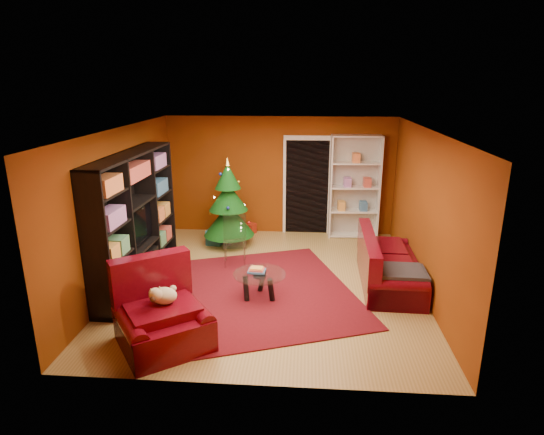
# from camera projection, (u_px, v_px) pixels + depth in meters

# --- Properties ---
(floor) EXTENTS (5.00, 5.50, 0.05)m
(floor) POSITION_uv_depth(u_px,v_px,m) (270.00, 284.00, 7.82)
(floor) COLOR olive
(floor) RESTS_ON ground
(ceiling) EXTENTS (5.00, 5.50, 0.05)m
(ceiling) POSITION_uv_depth(u_px,v_px,m) (270.00, 128.00, 7.05)
(ceiling) COLOR silver
(ceiling) RESTS_ON wall_back
(wall_back) EXTENTS (5.00, 0.05, 2.60)m
(wall_back) POSITION_uv_depth(u_px,v_px,m) (280.00, 176.00, 10.09)
(wall_back) COLOR #79350B
(wall_back) RESTS_ON ground
(wall_left) EXTENTS (0.05, 5.50, 2.60)m
(wall_left) POSITION_uv_depth(u_px,v_px,m) (120.00, 207.00, 7.62)
(wall_left) COLOR #79350B
(wall_left) RESTS_ON ground
(wall_right) EXTENTS (0.05, 5.50, 2.60)m
(wall_right) POSITION_uv_depth(u_px,v_px,m) (427.00, 213.00, 7.25)
(wall_right) COLOR #79350B
(wall_right) RESTS_ON ground
(doorway) EXTENTS (1.06, 0.60, 2.16)m
(doorway) POSITION_uv_depth(u_px,v_px,m) (307.00, 188.00, 10.07)
(doorway) COLOR black
(doorway) RESTS_ON floor
(rug) EXTENTS (3.77, 4.06, 0.02)m
(rug) POSITION_uv_depth(u_px,v_px,m) (262.00, 291.00, 7.47)
(rug) COLOR #5D0E16
(rug) RESTS_ON floor
(media_unit) EXTENTS (0.52, 2.90, 2.22)m
(media_unit) POSITION_uv_depth(u_px,v_px,m) (134.00, 219.00, 7.59)
(media_unit) COLOR black
(media_unit) RESTS_ON floor
(christmas_tree) EXTENTS (1.39, 1.39, 1.88)m
(christmas_tree) POSITION_uv_depth(u_px,v_px,m) (228.00, 203.00, 9.34)
(christmas_tree) COLOR #0B410F
(christmas_tree) RESTS_ON floor
(gift_box_teal) EXTENTS (0.37, 0.37, 0.32)m
(gift_box_teal) POSITION_uv_depth(u_px,v_px,m) (215.00, 237.00, 9.62)
(gift_box_teal) COLOR #1F6982
(gift_box_teal) RESTS_ON floor
(gift_box_red) EXTENTS (0.30, 0.30, 0.23)m
(gift_box_red) POSITION_uv_depth(u_px,v_px,m) (250.00, 228.00, 10.30)
(gift_box_red) COLOR maroon
(gift_box_red) RESTS_ON floor
(white_bookshelf) EXTENTS (1.08, 0.43, 2.29)m
(white_bookshelf) POSITION_uv_depth(u_px,v_px,m) (354.00, 187.00, 9.82)
(white_bookshelf) COLOR white
(white_bookshelf) RESTS_ON floor
(armchair) EXTENTS (1.62, 1.62, 0.91)m
(armchair) POSITION_uv_depth(u_px,v_px,m) (163.00, 314.00, 5.85)
(armchair) COLOR #4C0510
(armchair) RESTS_ON rug
(dog) EXTENTS (0.50, 0.48, 0.30)m
(dog) POSITION_uv_depth(u_px,v_px,m) (164.00, 296.00, 5.85)
(dog) COLOR beige
(dog) RESTS_ON armchair
(sofa) EXTENTS (0.98, 2.07, 0.88)m
(sofa) POSITION_uv_depth(u_px,v_px,m) (390.00, 260.00, 7.64)
(sofa) COLOR #4C0510
(sofa) RESTS_ON rug
(coffee_table) EXTENTS (0.89, 0.89, 0.52)m
(coffee_table) POSITION_uv_depth(u_px,v_px,m) (260.00, 285.00, 7.20)
(coffee_table) COLOR gray
(coffee_table) RESTS_ON rug
(acrylic_chair) EXTENTS (0.49, 0.53, 0.85)m
(acrylic_chair) POSITION_uv_depth(u_px,v_px,m) (235.00, 244.00, 8.43)
(acrylic_chair) COLOR #66605B
(acrylic_chair) RESTS_ON rug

